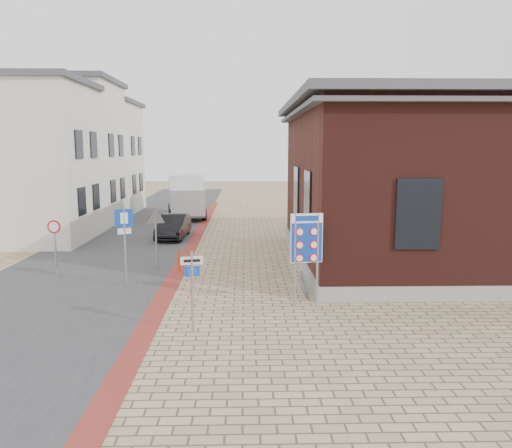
# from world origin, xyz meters

# --- Properties ---
(ground) EXTENTS (120.00, 120.00, 0.00)m
(ground) POSITION_xyz_m (0.00, 0.00, 0.00)
(ground) COLOR tan
(ground) RESTS_ON ground
(road_strip) EXTENTS (7.00, 60.00, 0.02)m
(road_strip) POSITION_xyz_m (-5.50, 15.00, 0.01)
(road_strip) COLOR #38383A
(road_strip) RESTS_ON ground
(curb_strip) EXTENTS (0.60, 40.00, 0.02)m
(curb_strip) POSITION_xyz_m (-2.00, 10.00, 0.01)
(curb_strip) COLOR maroon
(curb_strip) RESTS_ON ground
(brick_building) EXTENTS (13.00, 13.00, 6.80)m
(brick_building) POSITION_xyz_m (8.99, 7.00, 3.49)
(brick_building) COLOR gray
(brick_building) RESTS_ON ground
(townhouse_near) EXTENTS (7.40, 6.40, 8.30)m
(townhouse_near) POSITION_xyz_m (-10.99, 12.00, 4.17)
(townhouse_near) COLOR white
(townhouse_near) RESTS_ON ground
(townhouse_mid) EXTENTS (7.40, 6.40, 9.10)m
(townhouse_mid) POSITION_xyz_m (-10.99, 18.00, 4.57)
(townhouse_mid) COLOR white
(townhouse_mid) RESTS_ON ground
(townhouse_far) EXTENTS (7.40, 6.40, 8.30)m
(townhouse_far) POSITION_xyz_m (-10.99, 24.00, 4.17)
(townhouse_far) COLOR white
(townhouse_far) RESTS_ON ground
(bike_rack) EXTENTS (0.08, 1.80, 0.60)m
(bike_rack) POSITION_xyz_m (2.65, 2.20, 0.26)
(bike_rack) COLOR slate
(bike_rack) RESTS_ON ground
(sedan) EXTENTS (1.54, 3.91, 1.27)m
(sedan) POSITION_xyz_m (-3.20, 12.56, 0.63)
(sedan) COLOR black
(sedan) RESTS_ON ground
(box_truck) EXTENTS (3.13, 6.01, 2.99)m
(box_truck) POSITION_xyz_m (-3.45, 20.78, 1.55)
(box_truck) COLOR slate
(box_truck) RESTS_ON ground
(border_sign) EXTENTS (0.99, 0.20, 2.90)m
(border_sign) POSITION_xyz_m (2.50, 0.50, 2.09)
(border_sign) COLOR gray
(border_sign) RESTS_ON ground
(essen_sign) EXTENTS (0.58, 0.15, 2.17)m
(essen_sign) POSITION_xyz_m (-0.72, -1.50, 1.42)
(essen_sign) COLOR gray
(essen_sign) RESTS_ON ground
(parking_sign) EXTENTS (0.59, 0.29, 2.83)m
(parking_sign) POSITION_xyz_m (-3.50, 2.93, 1.96)
(parking_sign) COLOR gray
(parking_sign) RESTS_ON ground
(yield_sign) EXTENTS (0.82, 0.42, 2.48)m
(yield_sign) POSITION_xyz_m (-2.88, 5.46, 1.89)
(yield_sign) COLOR gray
(yield_sign) RESTS_ON ground
(speed_sign) EXTENTS (0.51, 0.07, 2.15)m
(speed_sign) POSITION_xyz_m (-6.50, 4.50, 1.42)
(speed_sign) COLOR gray
(speed_sign) RESTS_ON ground
(bollard) EXTENTS (0.08, 0.08, 0.93)m
(bollard) POSITION_xyz_m (-1.95, 5.00, 0.46)
(bollard) COLOR #E8420C
(bollard) RESTS_ON ground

